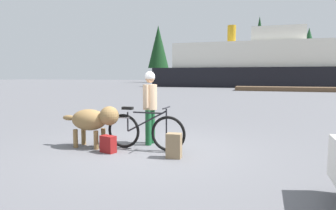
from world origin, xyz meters
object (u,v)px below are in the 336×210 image
Objects in this scene: bicycle at (145,131)px; dog at (93,120)px; person_cyclist at (150,101)px; ferry_boat at (256,66)px; backpack at (174,146)px; handbag_pannier at (108,144)px.

dog is at bearing -172.14° from bicycle.
ferry_boat is at bearing 87.79° from person_cyclist.
ferry_boat is at bearing 86.10° from dog.
backpack is at bearing -28.23° from bicycle.
person_cyclist is at bearing 32.38° from dog.
dog is 0.05× the size of ferry_boat.
person_cyclist is 34.50m from ferry_boat.
dog is (-1.06, -0.67, -0.38)m from person_cyclist.
person_cyclist is at bearing 132.54° from backpack.
bicycle is 0.80m from handbag_pannier.
dog is (-1.14, -0.16, 0.21)m from bicycle.
bicycle is at bearing 35.73° from handbag_pannier.
person_cyclist reaches higher than backpack.
backpack is 35.45m from ferry_boat.
backpack is 1.37× the size of handbag_pannier.
person_cyclist is 1.31m from dog.
ferry_boat is (2.39, 35.10, 2.19)m from dog.
ferry_boat is at bearing 86.97° from handbag_pannier.
dog is 3.99× the size of handbag_pannier.
handbag_pannier is (-0.54, -0.96, -0.82)m from person_cyclist.
ferry_boat reaches higher than backpack.
dog is at bearing 150.50° from handbag_pannier.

